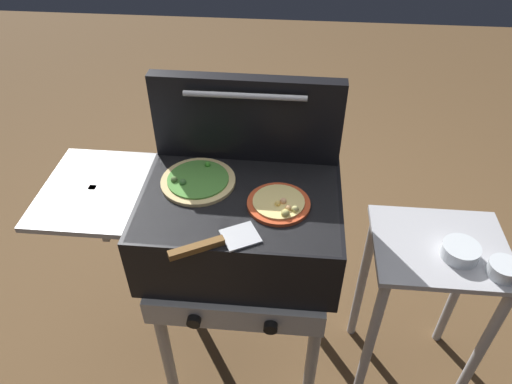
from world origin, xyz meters
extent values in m
plane|color=brown|center=(0.00, 0.00, 0.00)|extent=(8.00, 8.00, 0.00)
cube|color=black|center=(0.00, 0.00, 0.78)|extent=(0.64, 0.48, 0.24)
cube|color=black|center=(0.00, 0.00, 0.90)|extent=(0.61, 0.46, 0.01)
cube|color=#A5A5A5|center=(-0.48, 0.00, 0.89)|extent=(0.32, 0.41, 0.02)
cube|color=#A5A5A5|center=(-0.48, 0.00, 0.78)|extent=(0.02, 0.02, 0.24)
cube|color=#A5A5A5|center=(0.00, -0.25, 0.61)|extent=(0.58, 0.02, 0.10)
cylinder|color=black|center=(-0.12, -0.28, 0.61)|extent=(0.04, 0.02, 0.04)
cylinder|color=black|center=(0.12, -0.28, 0.61)|extent=(0.04, 0.02, 0.04)
cylinder|color=#A5A5A5|center=(-0.27, -0.19, 0.33)|extent=(0.04, 0.04, 0.66)
cylinder|color=#A5A5A5|center=(0.27, -0.19, 0.33)|extent=(0.04, 0.04, 0.66)
cylinder|color=#A5A5A5|center=(-0.27, 0.19, 0.33)|extent=(0.04, 0.04, 0.66)
cylinder|color=#A5A5A5|center=(0.27, 0.19, 0.33)|extent=(0.04, 0.04, 0.66)
cube|color=black|center=(0.00, 0.21, 1.05)|extent=(0.63, 0.06, 0.30)
cylinder|color=#B7B7BC|center=(0.00, 0.17, 1.16)|extent=(0.38, 0.02, 0.02)
cylinder|color=#E0C17F|center=(-0.14, 0.05, 0.91)|extent=(0.24, 0.24, 0.01)
cylinder|color=#4C8C38|center=(-0.14, 0.05, 0.92)|extent=(0.20, 0.20, 0.01)
sphere|color=#57783B|center=(-0.22, 0.04, 0.92)|extent=(0.02, 0.02, 0.02)
sphere|color=green|center=(-0.12, 0.12, 0.92)|extent=(0.02, 0.02, 0.02)
sphere|color=#44763A|center=(-0.19, 0.02, 0.92)|extent=(0.02, 0.02, 0.02)
cylinder|color=#C64723|center=(0.12, -0.03, 0.91)|extent=(0.20, 0.20, 0.01)
cylinder|color=#EDD17A|center=(0.12, -0.03, 0.92)|extent=(0.16, 0.16, 0.01)
sphere|color=#C4BB63|center=(0.15, -0.09, 0.92)|extent=(0.03, 0.03, 0.03)
sphere|color=#F2C660|center=(0.12, -0.05, 0.92)|extent=(0.02, 0.02, 0.02)
sphere|color=#F2AD7A|center=(0.14, -0.04, 0.92)|extent=(0.02, 0.02, 0.02)
sphere|color=#D8CF79|center=(0.17, -0.07, 0.92)|extent=(0.02, 0.02, 0.02)
sphere|color=#F2B274|center=(0.15, -0.07, 0.92)|extent=(0.02, 0.02, 0.02)
cube|color=#B7BABF|center=(0.02, -0.18, 0.90)|extent=(0.13, 0.13, 0.01)
cube|color=brown|center=(-0.09, -0.24, 0.91)|extent=(0.15, 0.10, 0.02)
cube|color=#B2B2B7|center=(0.66, 0.00, 0.73)|extent=(0.44, 0.36, 0.02)
cylinder|color=#B2B2B7|center=(0.47, -0.15, 0.36)|extent=(0.04, 0.04, 0.72)
cylinder|color=#B2B2B7|center=(0.85, -0.15, 0.36)|extent=(0.04, 0.04, 0.72)
cylinder|color=#B2B2B7|center=(0.47, 0.15, 0.36)|extent=(0.04, 0.04, 0.72)
cylinder|color=#B2B2B7|center=(0.85, 0.15, 0.36)|extent=(0.04, 0.04, 0.72)
cylinder|color=silver|center=(0.82, -0.11, 0.76)|extent=(0.10, 0.10, 0.04)
cylinder|color=#4C7533|center=(0.82, -0.11, 0.75)|extent=(0.08, 0.08, 0.02)
cylinder|color=silver|center=(0.70, -0.04, 0.76)|extent=(0.12, 0.12, 0.04)
cylinder|color=maroon|center=(0.70, -0.04, 0.75)|extent=(0.10, 0.10, 0.02)
camera|label=1|loc=(0.15, -1.12, 1.87)|focal=33.18mm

